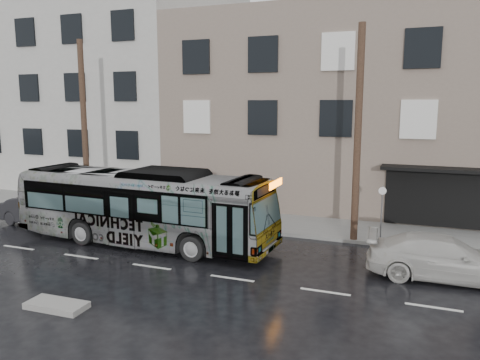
% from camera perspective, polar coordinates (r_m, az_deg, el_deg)
% --- Properties ---
extents(ground, '(120.00, 120.00, 0.00)m').
position_cam_1_polar(ground, '(19.81, -6.88, -8.17)').
color(ground, black).
rests_on(ground, ground).
extents(sidewalk, '(90.00, 3.60, 0.15)m').
position_cam_1_polar(sidewalk, '(24.05, -1.38, -4.77)').
color(sidewalk, gray).
rests_on(sidewalk, ground).
extents(building_taupe, '(20.00, 12.00, 11.00)m').
position_cam_1_polar(building_taupe, '(29.61, 13.62, 8.23)').
color(building_taupe, gray).
rests_on(building_taupe, ground).
extents(building_grey, '(26.00, 15.00, 16.00)m').
position_cam_1_polar(building_grey, '(41.02, -20.40, 11.64)').
color(building_grey, '#B8B4AD').
rests_on(building_grey, ground).
extents(utility_pole_front, '(0.30, 0.30, 9.00)m').
position_cam_1_polar(utility_pole_front, '(20.13, 14.17, 5.39)').
color(utility_pole_front, '#4D3526').
rests_on(utility_pole_front, sidewalk).
extents(utility_pole_rear, '(0.30, 0.30, 9.00)m').
position_cam_1_polar(utility_pole_rear, '(25.89, -18.45, 6.01)').
color(utility_pole_rear, '#4D3526').
rests_on(utility_pole_rear, sidewalk).
extents(sign_post, '(0.06, 0.06, 2.40)m').
position_cam_1_polar(sign_post, '(20.50, 16.86, -4.00)').
color(sign_post, slate).
rests_on(sign_post, sidewalk).
extents(bus, '(11.71, 3.18, 3.23)m').
position_cam_1_polar(bus, '(20.27, -11.80, -3.17)').
color(bus, '#B2B2B2').
rests_on(bus, ground).
extents(white_sedan, '(5.21, 2.38, 1.48)m').
position_cam_1_polar(white_sedan, '(17.57, 23.57, -8.67)').
color(white_sedan, '#BBB8B2').
rests_on(white_sedan, ground).
extents(dark_sedan, '(4.54, 2.02, 1.45)m').
position_cam_1_polar(dark_sedan, '(24.95, -23.20, -3.50)').
color(dark_sedan, black).
rests_on(dark_sedan, ground).
extents(slush_pile, '(1.82, 0.86, 0.18)m').
position_cam_1_polar(slush_pile, '(15.15, -21.44, -14.03)').
color(slush_pile, gray).
rests_on(slush_pile, ground).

